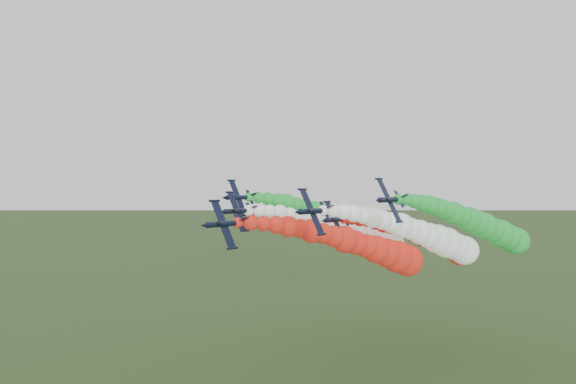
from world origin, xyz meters
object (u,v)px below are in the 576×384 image
object	(u,v)px
jet_outer_left	(352,222)
jet_trail	(434,241)
jet_outer_right	(484,227)
jet_inner_left	(359,234)
jet_inner_right	(430,237)
jet_lead	(369,248)

from	to	relation	value
jet_outer_left	jet_trail	distance (m)	21.13
jet_outer_right	jet_trail	world-z (taller)	jet_outer_right
jet_outer_left	jet_outer_right	size ratio (longest dim) A/B	1.00
jet_trail	jet_outer_left	bearing A→B (deg)	-155.88
jet_trail	jet_inner_left	bearing A→B (deg)	-126.83
jet_outer_left	jet_inner_right	bearing A→B (deg)	-24.75
jet_lead	jet_outer_right	xyz separation A→B (m)	(16.83, 21.42, 3.97)
jet_inner_right	jet_lead	bearing A→B (deg)	-126.89
jet_lead	jet_inner_right	size ratio (longest dim) A/B	1.00
jet_inner_right	jet_outer_right	bearing A→B (deg)	50.47
jet_lead	jet_inner_right	distance (m)	14.33
jet_inner_right	jet_outer_left	world-z (taller)	jet_outer_left
jet_outer_left	jet_trail	xyz separation A→B (m)	(18.84, 8.43, -4.51)
jet_lead	jet_trail	distance (m)	32.00
jet_inner_left	jet_outer_left	distance (m)	10.57
jet_inner_right	jet_outer_right	distance (m)	13.21
jet_inner_left	jet_trail	world-z (taller)	jet_inner_left
jet_inner_left	jet_outer_left	xyz separation A→B (m)	(-6.57, 7.95, 2.32)
jet_lead	jet_outer_right	size ratio (longest dim) A/B	1.01
jet_outer_right	jet_outer_left	bearing A→B (deg)	176.52
jet_inner_left	jet_outer_left	size ratio (longest dim) A/B	1.00
jet_inner_right	jet_outer_right	xyz separation A→B (m)	(8.31, 10.07, 2.01)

